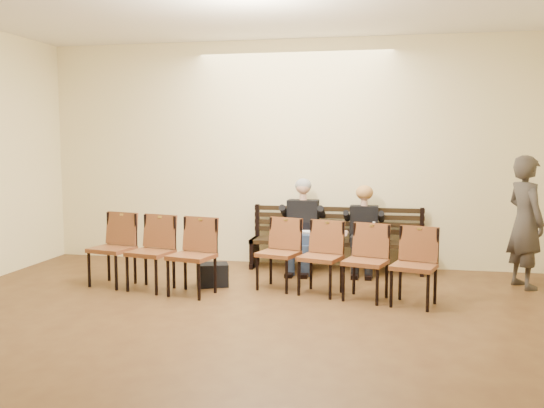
# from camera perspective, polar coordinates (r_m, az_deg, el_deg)

# --- Properties ---
(ground) EXTENTS (10.00, 10.00, 0.00)m
(ground) POSITION_cam_1_polar(r_m,az_deg,el_deg) (5.02, -7.69, -16.89)
(ground) COLOR brown
(ground) RESTS_ON ground
(room_walls) EXTENTS (8.02, 10.01, 3.51)m
(room_walls) POSITION_cam_1_polar(r_m,az_deg,el_deg) (5.41, -5.30, 12.22)
(room_walls) COLOR #F6E8B0
(room_walls) RESTS_ON ground
(bench) EXTENTS (2.60, 0.90, 0.45)m
(bench) POSITION_cam_1_polar(r_m,az_deg,el_deg) (9.21, 6.02, -4.81)
(bench) COLOR black
(bench) RESTS_ON ground
(seated_man) EXTENTS (0.57, 0.79, 1.38)m
(seated_man) POSITION_cam_1_polar(r_m,az_deg,el_deg) (9.08, 2.84, -1.98)
(seated_man) COLOR black
(seated_man) RESTS_ON ground
(seated_woman) EXTENTS (0.51, 0.70, 1.18)m
(seated_woman) POSITION_cam_1_polar(r_m,az_deg,el_deg) (9.01, 8.61, -2.74)
(seated_woman) COLOR black
(seated_woman) RESTS_ON ground
(laptop) EXTENTS (0.37, 0.30, 0.25)m
(laptop) POSITION_cam_1_polar(r_m,az_deg,el_deg) (8.93, 2.57, -2.86)
(laptop) COLOR silver
(laptop) RESTS_ON bench
(water_bottle) EXTENTS (0.08, 0.08, 0.23)m
(water_bottle) POSITION_cam_1_polar(r_m,az_deg,el_deg) (8.72, 9.55, -3.21)
(water_bottle) COLOR silver
(water_bottle) RESTS_ON bench
(bag) EXTENTS (0.49, 0.41, 0.31)m
(bag) POSITION_cam_1_polar(r_m,az_deg,el_deg) (8.22, -5.63, -6.65)
(bag) COLOR black
(bag) RESTS_ON ground
(passerby) EXTENTS (0.74, 0.87, 2.02)m
(passerby) POSITION_cam_1_polar(r_m,az_deg,el_deg) (8.64, 22.78, -0.70)
(passerby) COLOR #36312C
(passerby) RESTS_ON ground
(chair_row_front) EXTENTS (2.33, 1.11, 0.94)m
(chair_row_front) POSITION_cam_1_polar(r_m,az_deg,el_deg) (7.61, 6.65, -5.26)
(chair_row_front) COLOR brown
(chair_row_front) RESTS_ON ground
(chair_row_back) EXTENTS (1.84, 0.91, 0.98)m
(chair_row_back) POSITION_cam_1_polar(r_m,az_deg,el_deg) (8.06, -11.37, -4.53)
(chair_row_back) COLOR brown
(chair_row_back) RESTS_ON ground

